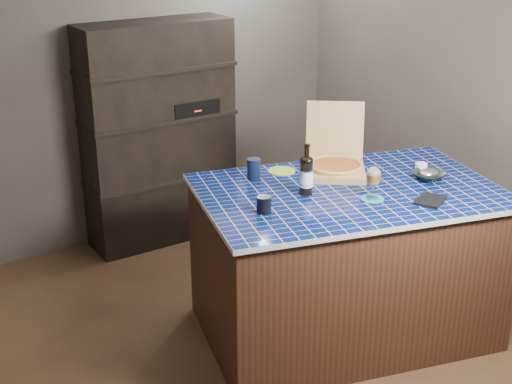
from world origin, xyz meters
TOP-DOWN VIEW (x-y plane):
  - room at (0.00, 0.00)m, footprint 3.50×3.50m
  - shelving_unit at (0.00, 1.53)m, footprint 1.20×0.41m
  - kitchen_island at (0.37, -0.40)m, footprint 2.05×1.58m
  - pizza_box at (0.47, -0.12)m, footprint 0.58×0.60m
  - mead_bottle at (0.10, -0.32)m, footprint 0.08×0.08m
  - teal_trivet at (0.38, -0.59)m, footprint 0.14×0.14m
  - wine_glass at (0.38, -0.59)m, footprint 0.09×0.09m
  - tumbler at (-0.26, -0.41)m, footprint 0.09×0.09m
  - dvd_case at (0.64, -0.81)m, footprint 0.25×0.22m
  - bowl at (0.90, -0.54)m, footprint 0.22×0.22m
  - foil_contents at (0.90, -0.54)m, footprint 0.13×0.11m
  - white_jar at (0.94, -0.43)m, footprint 0.08×0.08m
  - navy_cup at (-0.03, 0.06)m, footprint 0.09×0.09m
  - green_trivet at (0.20, 0.08)m, footprint 0.18×0.18m

SIDE VIEW (x-z plane):
  - kitchen_island at x=0.37m, z-range 0.00..1.00m
  - shelving_unit at x=0.00m, z-range 0.00..1.80m
  - green_trivet at x=0.20m, z-range 1.00..1.01m
  - teal_trivet at x=0.38m, z-range 1.00..1.01m
  - dvd_case at x=0.64m, z-range 1.00..1.02m
  - bowl at x=0.90m, z-range 1.00..1.05m
  - white_jar at x=0.94m, z-range 1.00..1.07m
  - foil_contents at x=0.90m, z-range 1.01..1.07m
  - tumbler at x=-0.26m, z-range 1.00..1.09m
  - pizza_box at x=0.47m, z-range 0.85..1.27m
  - navy_cup at x=-0.03m, z-range 1.00..1.13m
  - mead_bottle at x=0.10m, z-range 0.97..1.28m
  - wine_glass at x=0.38m, z-range 1.04..1.24m
  - room at x=0.00m, z-range -0.50..3.00m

